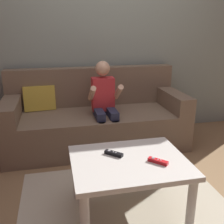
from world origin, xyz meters
TOP-DOWN VIEW (x-y plane):
  - ground_plane at (0.00, 0.00)m, footprint 9.50×9.50m
  - wall_back at (0.00, 1.55)m, footprint 4.75×0.05m
  - couch at (-0.22, 1.16)m, footprint 1.97×0.80m
  - person_seated_on_couch at (-0.14, 0.98)m, footprint 0.33×0.41m
  - coffee_table at (-0.18, -0.09)m, footprint 0.80×0.64m
  - area_rug at (-0.18, -0.09)m, footprint 1.60×1.42m
  - game_remote_red_near_edge at (0.00, -0.18)m, footprint 0.12×0.13m
  - game_remote_black_center at (-0.27, -0.00)m, footprint 0.13×0.12m

SIDE VIEW (x-z plane):
  - ground_plane at x=0.00m, z-range 0.00..0.00m
  - area_rug at x=-0.18m, z-range 0.00..0.01m
  - couch at x=-0.22m, z-range -0.13..0.73m
  - coffee_table at x=-0.18m, z-range 0.15..0.58m
  - game_remote_red_near_edge at x=0.00m, z-range 0.43..0.46m
  - game_remote_black_center at x=-0.27m, z-range 0.43..0.46m
  - person_seated_on_couch at x=-0.14m, z-range 0.07..1.04m
  - wall_back at x=0.00m, z-range 0.00..2.50m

